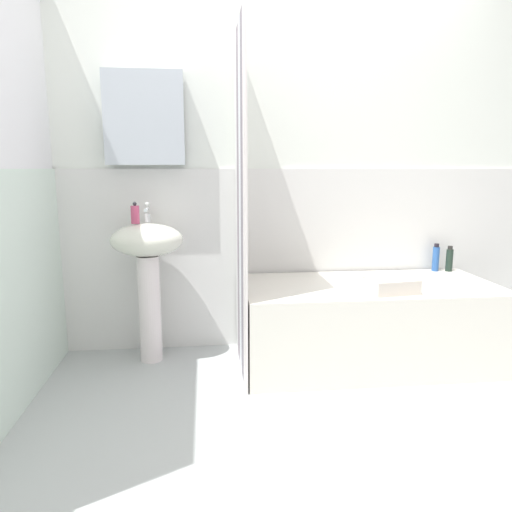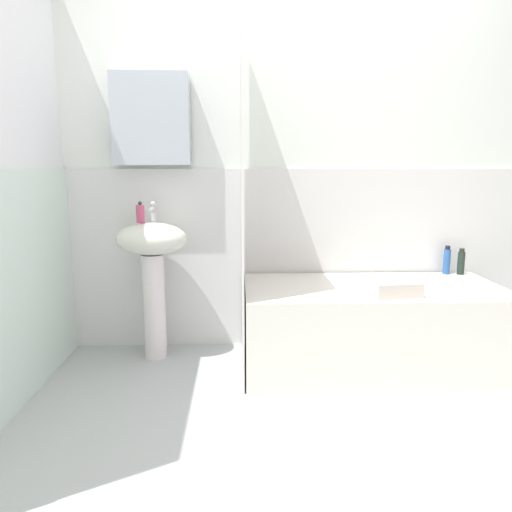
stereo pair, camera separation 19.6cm
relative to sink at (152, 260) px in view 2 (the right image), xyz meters
The scene contains 10 objects.
ground_plane 1.56m from the sink, 46.86° to the right, with size 4.80×5.60×0.04m, color #B3B8B8.
wall_back_tiled 1.06m from the sink, 14.53° to the left, with size 3.60×0.18×2.40m.
sink is the anchor object (origin of this frame).
faucet 0.31m from the sink, 90.00° to the left, with size 0.03×0.12×0.12m.
soap_dispenser 0.30m from the sink, behind, with size 0.05×0.05×0.13m.
bathtub 1.41m from the sink, ahead, with size 1.54×0.73×0.51m, color white.
shower_curtain 0.69m from the sink, 17.44° to the right, with size 0.01×0.73×2.00m.
lotion_bottle 2.02m from the sink, ahead, with size 0.05×0.05×0.17m.
conditioner_bottle 1.93m from the sink, ahead, with size 0.04×0.04×0.19m.
towel_folded 1.46m from the sink, 15.35° to the right, with size 0.26×0.19×0.08m, color beige.
Camera 2 is at (-0.42, -1.89, 1.20)m, focal length 33.26 mm.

